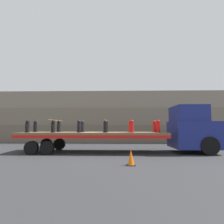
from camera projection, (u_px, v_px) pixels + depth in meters
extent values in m
plane|color=#2D2D30|center=(93.00, 152.00, 11.91)|extent=(120.00, 120.00, 0.00)
cube|color=#665B4C|center=(102.00, 134.00, 19.81)|extent=(60.00, 3.00, 1.87)
cube|color=#756B5B|center=(103.00, 117.00, 20.11)|extent=(60.00, 3.00, 1.87)
cube|color=gray|center=(103.00, 101.00, 20.41)|extent=(60.00, 3.00, 1.87)
cube|color=navy|center=(193.00, 135.00, 11.83)|extent=(2.79, 2.47, 1.77)
cube|color=navy|center=(188.00, 114.00, 11.96)|extent=(1.96, 2.28, 1.06)
cube|color=black|center=(204.00, 129.00, 11.84)|extent=(1.12, 2.18, 0.99)
cylinder|color=black|center=(210.00, 146.00, 10.60)|extent=(1.14, 0.28, 1.14)
cylinder|color=black|center=(193.00, 142.00, 12.94)|extent=(1.14, 0.28, 1.14)
cube|color=brown|center=(93.00, 133.00, 12.02)|extent=(9.86, 2.59, 0.14)
cube|color=red|center=(90.00, 137.00, 10.75)|extent=(9.86, 0.08, 0.20)
cube|color=red|center=(95.00, 135.00, 13.25)|extent=(9.86, 0.08, 0.20)
cylinder|color=black|center=(47.00, 148.00, 10.83)|extent=(0.84, 0.30, 0.84)
cylinder|color=black|center=(60.00, 144.00, 13.20)|extent=(0.84, 0.30, 0.84)
cylinder|color=black|center=(31.00, 148.00, 10.86)|extent=(0.84, 0.30, 0.84)
cylinder|color=black|center=(47.00, 144.00, 13.23)|extent=(0.84, 0.30, 0.84)
cylinder|color=black|center=(27.00, 132.00, 11.57)|extent=(0.31, 0.31, 0.03)
cylinder|color=black|center=(27.00, 127.00, 11.60)|extent=(0.25, 0.25, 0.66)
sphere|color=black|center=(28.00, 122.00, 11.63)|extent=(0.23, 0.23, 0.23)
cylinder|color=black|center=(26.00, 126.00, 11.43)|extent=(0.11, 0.11, 0.11)
cylinder|color=black|center=(29.00, 126.00, 11.78)|extent=(0.11, 0.11, 0.11)
cylinder|color=black|center=(35.00, 132.00, 12.70)|extent=(0.31, 0.31, 0.03)
cylinder|color=black|center=(35.00, 127.00, 12.73)|extent=(0.25, 0.25, 0.66)
sphere|color=black|center=(35.00, 122.00, 12.76)|extent=(0.23, 0.23, 0.23)
cylinder|color=black|center=(34.00, 126.00, 12.56)|extent=(0.11, 0.11, 0.11)
cylinder|color=black|center=(36.00, 126.00, 12.91)|extent=(0.11, 0.11, 0.11)
cylinder|color=black|center=(53.00, 132.00, 11.52)|extent=(0.31, 0.31, 0.03)
cylinder|color=black|center=(53.00, 127.00, 11.55)|extent=(0.25, 0.25, 0.66)
sphere|color=black|center=(53.00, 122.00, 11.58)|extent=(0.23, 0.23, 0.23)
cylinder|color=black|center=(52.00, 126.00, 11.38)|extent=(0.11, 0.11, 0.11)
cylinder|color=black|center=(54.00, 126.00, 11.73)|extent=(0.11, 0.11, 0.11)
cylinder|color=black|center=(59.00, 132.00, 12.66)|extent=(0.31, 0.31, 0.03)
cylinder|color=black|center=(59.00, 127.00, 12.68)|extent=(0.25, 0.25, 0.66)
sphere|color=black|center=(59.00, 122.00, 12.72)|extent=(0.23, 0.23, 0.23)
cylinder|color=black|center=(58.00, 126.00, 12.52)|extent=(0.11, 0.11, 0.11)
cylinder|color=black|center=(60.00, 126.00, 12.87)|extent=(0.11, 0.11, 0.11)
cylinder|color=black|center=(79.00, 132.00, 11.48)|extent=(0.31, 0.31, 0.03)
cylinder|color=black|center=(79.00, 127.00, 11.50)|extent=(0.25, 0.25, 0.66)
sphere|color=black|center=(79.00, 122.00, 11.54)|extent=(0.23, 0.23, 0.23)
cylinder|color=black|center=(79.00, 126.00, 11.34)|extent=(0.11, 0.11, 0.11)
cylinder|color=black|center=(80.00, 126.00, 11.69)|extent=(0.11, 0.11, 0.11)
cylinder|color=black|center=(82.00, 132.00, 12.61)|extent=(0.31, 0.31, 0.03)
cylinder|color=black|center=(82.00, 127.00, 12.64)|extent=(0.25, 0.25, 0.66)
sphere|color=black|center=(83.00, 122.00, 12.67)|extent=(0.23, 0.23, 0.23)
cylinder|color=black|center=(82.00, 126.00, 12.47)|extent=(0.11, 0.11, 0.11)
cylinder|color=black|center=(83.00, 126.00, 12.82)|extent=(0.11, 0.11, 0.11)
cylinder|color=black|center=(105.00, 132.00, 11.43)|extent=(0.31, 0.31, 0.03)
cylinder|color=black|center=(105.00, 127.00, 11.46)|extent=(0.25, 0.25, 0.66)
sphere|color=black|center=(105.00, 122.00, 11.49)|extent=(0.23, 0.23, 0.23)
cylinder|color=black|center=(105.00, 126.00, 11.29)|extent=(0.11, 0.11, 0.11)
cylinder|color=black|center=(105.00, 126.00, 11.64)|extent=(0.11, 0.11, 0.11)
cylinder|color=black|center=(106.00, 132.00, 12.57)|extent=(0.31, 0.31, 0.03)
cylinder|color=black|center=(106.00, 127.00, 12.59)|extent=(0.25, 0.25, 0.66)
sphere|color=black|center=(106.00, 122.00, 12.63)|extent=(0.23, 0.23, 0.23)
cylinder|color=black|center=(106.00, 126.00, 12.43)|extent=(0.11, 0.11, 0.11)
cylinder|color=black|center=(106.00, 126.00, 12.78)|extent=(0.11, 0.11, 0.11)
cylinder|color=red|center=(132.00, 132.00, 11.39)|extent=(0.31, 0.31, 0.03)
cylinder|color=red|center=(132.00, 127.00, 11.41)|extent=(0.25, 0.25, 0.66)
sphere|color=red|center=(132.00, 122.00, 11.45)|extent=(0.23, 0.23, 0.23)
cylinder|color=red|center=(132.00, 126.00, 11.25)|extent=(0.11, 0.11, 0.11)
cylinder|color=red|center=(131.00, 126.00, 11.60)|extent=(0.11, 0.11, 0.11)
cylinder|color=red|center=(130.00, 132.00, 12.52)|extent=(0.31, 0.31, 0.03)
cylinder|color=red|center=(130.00, 127.00, 12.55)|extent=(0.25, 0.25, 0.66)
sphere|color=red|center=(130.00, 122.00, 12.58)|extent=(0.23, 0.23, 0.23)
cylinder|color=red|center=(130.00, 126.00, 12.38)|extent=(0.11, 0.11, 0.11)
cylinder|color=red|center=(130.00, 126.00, 12.73)|extent=(0.11, 0.11, 0.11)
cylinder|color=red|center=(158.00, 132.00, 11.34)|extent=(0.31, 0.31, 0.03)
cylinder|color=red|center=(158.00, 127.00, 11.37)|extent=(0.25, 0.25, 0.66)
sphere|color=red|center=(158.00, 122.00, 11.40)|extent=(0.23, 0.23, 0.23)
cylinder|color=red|center=(159.00, 126.00, 11.20)|extent=(0.11, 0.11, 0.11)
cylinder|color=red|center=(158.00, 126.00, 11.55)|extent=(0.11, 0.11, 0.11)
cylinder|color=red|center=(155.00, 132.00, 12.48)|extent=(0.31, 0.31, 0.03)
cylinder|color=red|center=(154.00, 127.00, 12.50)|extent=(0.25, 0.25, 0.66)
sphere|color=red|center=(154.00, 122.00, 12.53)|extent=(0.23, 0.23, 0.23)
cylinder|color=red|center=(155.00, 126.00, 12.34)|extent=(0.11, 0.11, 0.11)
cylinder|color=red|center=(154.00, 126.00, 12.69)|extent=(0.11, 0.11, 0.11)
cube|color=yellow|center=(56.00, 120.00, 12.16)|extent=(0.05, 2.79, 0.01)
cube|color=yellow|center=(106.00, 120.00, 12.07)|extent=(0.05, 2.79, 0.01)
cube|color=black|center=(131.00, 165.00, 7.88)|extent=(0.40, 0.40, 0.03)
cone|color=orange|center=(131.00, 157.00, 7.91)|extent=(0.31, 0.31, 0.67)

